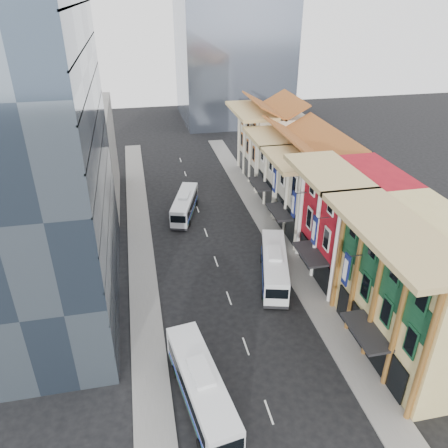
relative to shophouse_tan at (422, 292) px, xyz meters
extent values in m
plane|color=black|center=(-14.00, -5.00, -6.00)|extent=(200.00, 200.00, 0.00)
cube|color=slate|center=(-5.50, 17.00, -5.92)|extent=(3.00, 90.00, 0.15)
cube|color=slate|center=(-22.50, 17.00, -5.92)|extent=(3.00, 90.00, 0.15)
cube|color=#D8C57C|center=(0.00, 0.00, 0.00)|extent=(8.00, 14.00, 12.00)
cube|color=maroon|center=(0.00, 12.00, 0.00)|extent=(8.00, 10.00, 12.00)
cube|color=beige|center=(0.00, 21.50, -1.00)|extent=(8.00, 9.00, 10.00)
cube|color=beige|center=(0.00, 30.50, -1.00)|extent=(8.00, 9.00, 10.00)
cube|color=beige|center=(0.00, 41.00, -0.50)|extent=(8.00, 12.00, 11.00)
cube|color=#384759|center=(-31.00, 14.00, 9.00)|extent=(12.00, 26.00, 30.00)
cube|color=gray|center=(-30.00, 37.00, 1.00)|extent=(10.00, 18.00, 14.00)
camera|label=1|loc=(-21.82, -24.93, 21.97)|focal=35.00mm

